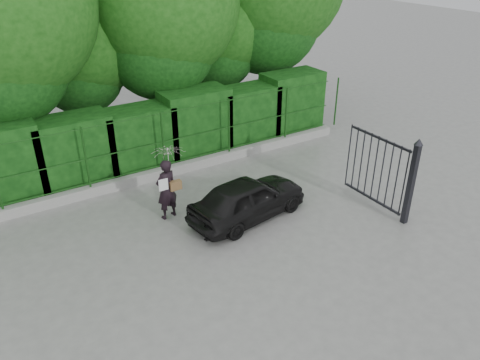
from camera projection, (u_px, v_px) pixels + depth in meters
ground at (229, 255)px, 10.95m from camera, size 80.00×80.00×0.00m
kerb at (153, 175)px, 14.26m from camera, size 14.00×0.25×0.30m
fence at (157, 142)px, 13.87m from camera, size 14.13×0.06×1.80m
hedge at (140, 136)px, 14.60m from camera, size 14.20×1.20×2.24m
trees at (135, 5)px, 15.13m from camera, size 17.10×6.15×8.08m
gate at (396, 175)px, 12.01m from camera, size 0.22×2.33×2.36m
woman at (168, 173)px, 11.92m from camera, size 0.92×0.87×1.96m
car at (248, 198)px, 12.18m from camera, size 3.48×1.82×1.13m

